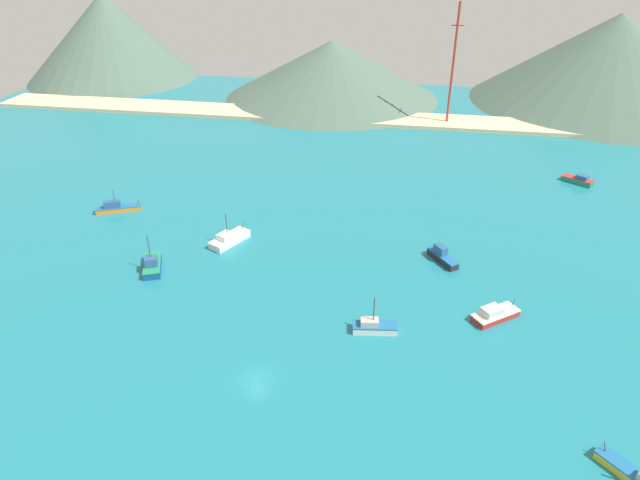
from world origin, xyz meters
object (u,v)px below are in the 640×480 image
fishing_boat_8 (229,239)px  fishing_boat_4 (495,314)px  fishing_boat_7 (442,256)px  fishing_boat_1 (374,327)px  radio_tower (453,65)px  fishing_boat_5 (578,180)px  fishing_boat_3 (117,208)px  fishing_boat_2 (152,265)px

fishing_boat_8 → fishing_boat_4: bearing=-18.2°
fishing_boat_7 → fishing_boat_1: bearing=-115.2°
fishing_boat_7 → radio_tower: bearing=88.1°
fishing_boat_4 → fishing_boat_7: bearing=115.8°
fishing_boat_7 → fishing_boat_8: (-41.53, -0.23, -0.12)m
fishing_boat_1 → radio_tower: (13.62, 106.66, 17.61)m
fishing_boat_1 → fishing_boat_5: (44.28, 65.67, -0.01)m
fishing_boat_7 → radio_tower: 85.51m
fishing_boat_1 → fishing_boat_3: size_ratio=0.74×
fishing_boat_3 → fishing_boat_1: bearing=-28.3°
fishing_boat_3 → fishing_boat_8: size_ratio=1.05×
fishing_boat_4 → fishing_boat_5: (25.49, 59.23, -0.03)m
fishing_boat_2 → fishing_boat_3: size_ratio=0.86×
fishing_boat_5 → radio_tower: (-30.66, 41.00, 17.62)m
fishing_boat_1 → fishing_boat_4: 19.87m
fishing_boat_2 → fishing_boat_3: fishing_boat_2 is taller
fishing_boat_1 → fishing_boat_3: 67.55m
fishing_boat_4 → radio_tower: (-5.18, 100.22, 17.59)m
fishing_boat_2 → fishing_boat_1: bearing=-14.8°
fishing_boat_1 → fishing_boat_2: size_ratio=0.86×
fishing_boat_5 → fishing_boat_8: bearing=-150.2°
fishing_boat_5 → fishing_boat_4: bearing=-113.3°
fishing_boat_5 → radio_tower: size_ratio=0.21×
fishing_boat_1 → radio_tower: bearing=82.7°
fishing_boat_4 → fishing_boat_1: bearing=-161.1°
fishing_boat_8 → radio_tower: radio_tower is taller
fishing_boat_4 → fishing_boat_7: 18.38m
fishing_boat_1 → fishing_boat_5: size_ratio=0.97×
fishing_boat_7 → fishing_boat_3: bearing=172.6°
fishing_boat_4 → fishing_boat_8: size_ratio=0.88×
fishing_boat_7 → fishing_boat_8: fishing_boat_8 is taller
fishing_boat_2 → fishing_boat_4: bearing=-4.3°
fishing_boat_5 → fishing_boat_8: fishing_boat_8 is taller
radio_tower → fishing_boat_4: bearing=-87.0°
fishing_boat_4 → fishing_boat_7: fishing_boat_7 is taller
fishing_boat_2 → fishing_boat_4: 60.53m
fishing_boat_4 → fishing_boat_7: size_ratio=1.14×
fishing_boat_8 → fishing_boat_3: bearing=162.0°
fishing_boat_1 → fishing_boat_4: size_ratio=0.88×
fishing_boat_3 → fishing_boat_4: (78.25, -25.64, -0.03)m
fishing_boat_2 → fishing_boat_5: 101.80m
fishing_boat_2 → fishing_boat_3: bearing=130.3°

